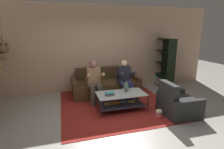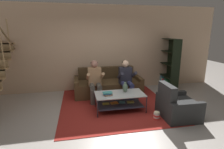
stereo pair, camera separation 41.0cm
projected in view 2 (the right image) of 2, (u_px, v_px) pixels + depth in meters
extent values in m
plane|color=#A9A39C|center=(118.00, 120.00, 4.10)|extent=(16.80, 16.80, 0.00)
cube|color=#CEAA88|center=(103.00, 48.00, 6.10)|extent=(8.40, 0.12, 2.90)
cube|color=tan|center=(0.00, 36.00, 5.54)|extent=(0.97, 0.29, 0.04)
cube|color=tan|center=(3.00, 29.00, 5.76)|extent=(0.97, 0.29, 0.04)
cube|color=#98784F|center=(1.00, 32.00, 5.66)|extent=(0.97, 0.02, 0.21)
cylinder|color=tan|center=(3.00, 52.00, 4.62)|extent=(0.04, 0.04, 0.90)
cylinder|color=tan|center=(8.00, 35.00, 5.07)|extent=(0.04, 0.04, 0.90)
cylinder|color=tan|center=(13.00, 21.00, 5.51)|extent=(0.04, 0.04, 0.90)
cylinder|color=olive|center=(2.00, 30.00, 4.62)|extent=(0.05, 2.61, 1.94)
cube|color=#4D3821|center=(108.00, 87.00, 5.78)|extent=(1.90, 0.94, 0.45)
cube|color=#41301C|center=(106.00, 72.00, 6.03)|extent=(1.90, 0.18, 0.39)
cube|color=#4D3821|center=(77.00, 88.00, 5.57)|extent=(0.13, 0.94, 0.57)
cube|color=#4D3821|center=(137.00, 84.00, 5.95)|extent=(0.13, 0.94, 0.57)
cylinder|color=#4F4C44|center=(93.00, 97.00, 4.93)|extent=(0.14, 0.14, 0.45)
cylinder|color=#4F4C44|center=(100.00, 97.00, 4.97)|extent=(0.14, 0.14, 0.45)
cylinder|color=#4F4C44|center=(92.00, 86.00, 5.04)|extent=(0.14, 0.42, 0.14)
cylinder|color=#4F4C44|center=(99.00, 86.00, 5.07)|extent=(0.14, 0.42, 0.14)
cube|color=#A07954|center=(95.00, 76.00, 5.20)|extent=(0.38, 0.22, 0.55)
cylinder|color=#A07954|center=(88.00, 77.00, 4.97)|extent=(0.09, 0.49, 0.31)
cylinder|color=#A07954|center=(102.00, 76.00, 5.05)|extent=(0.09, 0.49, 0.31)
sphere|color=#986555|center=(94.00, 64.00, 5.10)|extent=(0.21, 0.21, 0.21)
ellipsoid|color=black|center=(94.00, 63.00, 5.12)|extent=(0.21, 0.21, 0.13)
cylinder|color=navy|center=(125.00, 95.00, 5.11)|extent=(0.14, 0.14, 0.45)
cylinder|color=navy|center=(132.00, 94.00, 5.14)|extent=(0.14, 0.14, 0.45)
cylinder|color=navy|center=(124.00, 84.00, 5.21)|extent=(0.14, 0.42, 0.14)
cylinder|color=navy|center=(130.00, 84.00, 5.25)|extent=(0.14, 0.42, 0.14)
cube|color=#282834|center=(125.00, 75.00, 5.38)|extent=(0.38, 0.22, 0.52)
cylinder|color=#282834|center=(120.00, 75.00, 5.15)|extent=(0.09, 0.49, 0.31)
cylinder|color=#282834|center=(133.00, 75.00, 5.23)|extent=(0.09, 0.49, 0.31)
sphere|color=beige|center=(125.00, 64.00, 5.29)|extent=(0.21, 0.21, 0.21)
ellipsoid|color=black|center=(125.00, 63.00, 5.30)|extent=(0.21, 0.21, 0.13)
cube|color=#B8BEBC|center=(120.00, 94.00, 4.54)|extent=(1.27, 0.66, 0.02)
cube|color=#323445|center=(120.00, 104.00, 4.61)|extent=(1.17, 0.61, 0.02)
cylinder|color=#30252B|center=(97.00, 109.00, 4.17)|extent=(0.03, 0.03, 0.46)
cylinder|color=#30252B|center=(146.00, 105.00, 4.41)|extent=(0.03, 0.03, 0.46)
cylinder|color=#30252B|center=(95.00, 99.00, 4.78)|extent=(0.03, 0.03, 0.46)
cylinder|color=#30252B|center=(138.00, 96.00, 5.01)|extent=(0.03, 0.03, 0.46)
cube|color=gold|center=(106.00, 104.00, 4.59)|extent=(0.18, 0.12, 0.02)
cube|color=orange|center=(114.00, 103.00, 4.64)|extent=(0.21, 0.15, 0.02)
cube|color=teal|center=(122.00, 102.00, 4.69)|extent=(0.18, 0.15, 0.03)
cube|color=#B4A844|center=(130.00, 102.00, 4.70)|extent=(0.19, 0.14, 0.03)
cube|color=maroon|center=(114.00, 102.00, 5.14)|extent=(3.00, 3.26, 0.01)
cube|color=#8D5858|center=(114.00, 102.00, 5.14)|extent=(1.65, 1.79, 0.00)
ellipsoid|color=#526B55|center=(125.00, 88.00, 4.63)|extent=(0.13, 0.13, 0.24)
cylinder|color=#526B55|center=(125.00, 83.00, 4.60)|extent=(0.06, 0.06, 0.05)
cube|color=#916C53|center=(108.00, 95.00, 4.41)|extent=(0.23, 0.19, 0.03)
cube|color=blue|center=(107.00, 94.00, 4.42)|extent=(0.20, 0.15, 0.03)
cube|color=teal|center=(107.00, 93.00, 4.40)|extent=(0.24, 0.16, 0.03)
cube|color=black|center=(163.00, 62.00, 6.68)|extent=(0.31, 0.03, 1.78)
cube|color=black|center=(176.00, 67.00, 5.78)|extent=(0.31, 0.03, 1.78)
cube|color=black|center=(173.00, 64.00, 6.25)|extent=(0.05, 0.96, 1.78)
cube|color=black|center=(167.00, 88.00, 6.44)|extent=(0.34, 0.93, 0.02)
cube|color=black|center=(168.00, 76.00, 6.34)|extent=(0.34, 0.93, 0.02)
cube|color=black|center=(169.00, 64.00, 6.23)|extent=(0.34, 0.93, 0.02)
cube|color=black|center=(170.00, 52.00, 6.12)|extent=(0.34, 0.93, 0.02)
cube|color=black|center=(171.00, 39.00, 6.02)|extent=(0.34, 0.93, 0.02)
cube|color=#9D724F|center=(162.00, 81.00, 6.81)|extent=(0.23, 0.05, 0.27)
cube|color=#769CAA|center=(163.00, 80.00, 6.75)|extent=(0.26, 0.05, 0.37)
cube|color=#6893B8|center=(163.00, 80.00, 6.70)|extent=(0.22, 0.05, 0.37)
cube|color=teal|center=(164.00, 81.00, 6.65)|extent=(0.24, 0.06, 0.33)
cube|color=silver|center=(164.00, 82.00, 6.61)|extent=(0.21, 0.05, 0.29)
cube|color=#CA3537|center=(165.00, 82.00, 6.56)|extent=(0.22, 0.05, 0.29)
cube|color=olive|center=(165.00, 83.00, 6.52)|extent=(0.23, 0.05, 0.23)
cube|color=teal|center=(166.00, 83.00, 6.48)|extent=(0.24, 0.04, 0.27)
cube|color=#953292|center=(167.00, 83.00, 6.44)|extent=(0.25, 0.05, 0.30)
cube|color=#33844F|center=(167.00, 83.00, 6.39)|extent=(0.25, 0.04, 0.34)
cube|color=#292A2A|center=(178.00, 109.00, 4.22)|extent=(0.82, 0.66, 0.42)
cube|color=#292A2A|center=(167.00, 93.00, 4.06)|extent=(0.17, 0.65, 0.43)
cube|color=#292A2A|center=(187.00, 114.00, 3.85)|extent=(0.81, 0.13, 0.52)
cube|color=#292A2A|center=(171.00, 101.00, 4.57)|extent=(0.81, 0.13, 0.52)
cylinder|color=red|center=(156.00, 118.00, 4.16)|extent=(0.15, 0.15, 0.04)
cylinder|color=white|center=(157.00, 117.00, 4.15)|extent=(0.15, 0.15, 0.04)
cylinder|color=red|center=(157.00, 115.00, 4.14)|extent=(0.15, 0.15, 0.04)
cylinder|color=white|center=(157.00, 114.00, 4.13)|extent=(0.15, 0.15, 0.04)
ellipsoid|color=beige|center=(157.00, 112.00, 4.12)|extent=(0.14, 0.14, 0.05)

